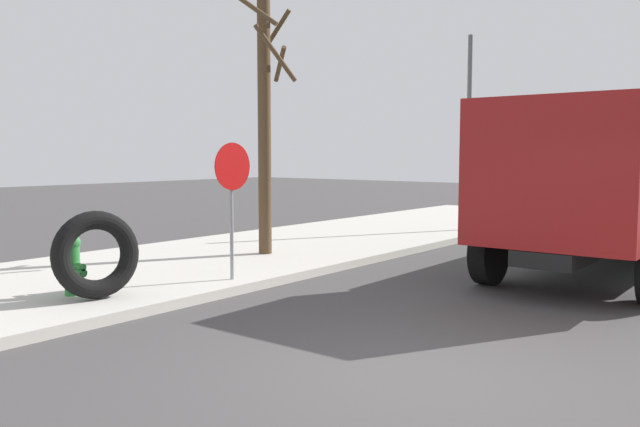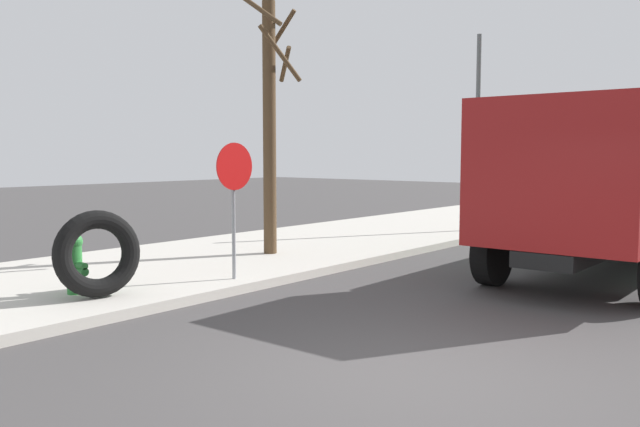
{
  "view_description": "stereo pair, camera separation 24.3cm",
  "coord_description": "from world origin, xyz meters",
  "px_view_note": "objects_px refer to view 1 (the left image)",
  "views": [
    {
      "loc": [
        -5.48,
        -3.12,
        2.17
      ],
      "look_at": [
        1.85,
        2.69,
        1.32
      ],
      "focal_mm": 36.43,
      "sensor_mm": 36.0,
      "label": 1
    },
    {
      "loc": [
        -5.32,
        -3.31,
        2.17
      ],
      "look_at": [
        1.85,
        2.69,
        1.32
      ],
      "focal_mm": 36.43,
      "sensor_mm": 36.0,
      "label": 2
    }
  ],
  "objects_px": {
    "fire_hydrant": "(72,262)",
    "stop_sign": "(232,185)",
    "loose_tire": "(96,255)",
    "bare_tree": "(265,121)",
    "dump_truck_green": "(605,186)",
    "street_light_pole": "(469,134)"
  },
  "relations": [
    {
      "from": "fire_hydrant",
      "to": "loose_tire",
      "type": "bearing_deg",
      "value": -79.99
    },
    {
      "from": "street_light_pole",
      "to": "fire_hydrant",
      "type": "bearing_deg",
      "value": 175.86
    },
    {
      "from": "loose_tire",
      "to": "bare_tree",
      "type": "distance_m",
      "value": 5.09
    },
    {
      "from": "fire_hydrant",
      "to": "bare_tree",
      "type": "bearing_deg",
      "value": 6.67
    },
    {
      "from": "fire_hydrant",
      "to": "loose_tire",
      "type": "xyz_separation_m",
      "value": [
        0.08,
        -0.47,
        0.15
      ]
    },
    {
      "from": "fire_hydrant",
      "to": "stop_sign",
      "type": "relative_size",
      "value": 0.4
    },
    {
      "from": "fire_hydrant",
      "to": "bare_tree",
      "type": "xyz_separation_m",
      "value": [
        4.62,
        0.54,
        2.22
      ]
    },
    {
      "from": "loose_tire",
      "to": "dump_truck_green",
      "type": "relative_size",
      "value": 0.18
    },
    {
      "from": "dump_truck_green",
      "to": "stop_sign",
      "type": "bearing_deg",
      "value": 139.27
    },
    {
      "from": "fire_hydrant",
      "to": "stop_sign",
      "type": "distance_m",
      "value": 2.67
    },
    {
      "from": "fire_hydrant",
      "to": "stop_sign",
      "type": "xyz_separation_m",
      "value": [
        2.26,
        -0.94,
        1.06
      ]
    },
    {
      "from": "street_light_pole",
      "to": "stop_sign",
      "type": "bearing_deg",
      "value": -179.1
    },
    {
      "from": "dump_truck_green",
      "to": "loose_tire",
      "type": "bearing_deg",
      "value": 146.37
    },
    {
      "from": "stop_sign",
      "to": "bare_tree",
      "type": "height_order",
      "value": "bare_tree"
    },
    {
      "from": "loose_tire",
      "to": "street_light_pole",
      "type": "bearing_deg",
      "value": -1.71
    },
    {
      "from": "loose_tire",
      "to": "stop_sign",
      "type": "height_order",
      "value": "stop_sign"
    },
    {
      "from": "fire_hydrant",
      "to": "bare_tree",
      "type": "relative_size",
      "value": 0.17
    },
    {
      "from": "dump_truck_green",
      "to": "street_light_pole",
      "type": "height_order",
      "value": "street_light_pole"
    },
    {
      "from": "bare_tree",
      "to": "street_light_pole",
      "type": "bearing_deg",
      "value": -11.75
    },
    {
      "from": "bare_tree",
      "to": "street_light_pole",
      "type": "xyz_separation_m",
      "value": [
        6.45,
        -1.34,
        -0.12
      ]
    },
    {
      "from": "fire_hydrant",
      "to": "bare_tree",
      "type": "height_order",
      "value": "bare_tree"
    },
    {
      "from": "dump_truck_green",
      "to": "fire_hydrant",
      "type": "bearing_deg",
      "value": 144.15
    }
  ]
}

